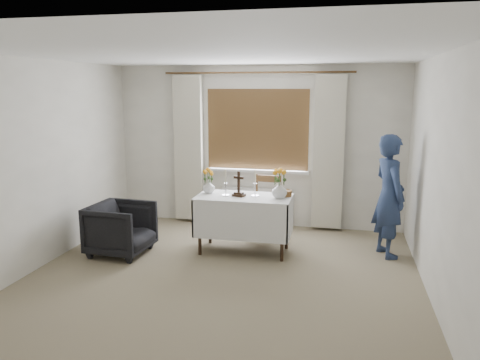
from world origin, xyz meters
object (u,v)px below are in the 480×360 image
wooden_chair (265,207)px  armchair (121,229)px  flower_vase_left (209,187)px  flower_vase_right (279,190)px  altar_table (244,224)px  wooden_cross (239,184)px  person (389,196)px

wooden_chair → armchair: bearing=-141.6°
flower_vase_left → flower_vase_right: size_ratio=0.83×
altar_table → armchair: (-1.56, -0.42, -0.04)m
altar_table → wooden_cross: bearing=-162.5°
altar_table → wooden_chair: bearing=75.7°
flower_vase_right → wooden_cross: bearing=-178.6°
wooden_cross → flower_vase_left: 0.46m
altar_table → wooden_cross: size_ratio=3.73×
armchair → flower_vase_right: 2.13m
altar_table → armchair: bearing=-164.9°
person → flower_vase_left: size_ratio=9.18×
wooden_chair → person: (1.67, -0.38, 0.34)m
armchair → person: person is taller
armchair → person: size_ratio=0.47×
wooden_chair → flower_vase_left: (-0.67, -0.57, 0.40)m
wooden_chair → flower_vase_right: flower_vase_right is taller
wooden_cross → person: bearing=26.9°
wooden_cross → flower_vase_right: wooden_cross is taller
altar_table → flower_vase_right: flower_vase_right is taller
armchair → flower_vase_left: bearing=-60.6°
wooden_chair → armchair: (-1.73, -1.08, -0.11)m
person → armchair: bearing=79.4°
flower_vase_right → flower_vase_left: bearing=174.4°
wooden_chair → person: person is taller
altar_table → flower_vase_right: (0.46, -0.01, 0.48)m
wooden_cross → altar_table: bearing=35.4°
altar_table → person: size_ratio=0.78×
altar_table → wooden_chair: size_ratio=1.37×
wooden_cross → flower_vase_right: bearing=19.3°
flower_vase_left → armchair: bearing=-154.3°
wooden_chair → person: size_ratio=0.57×
altar_table → wooden_cross: (-0.07, -0.02, 0.55)m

